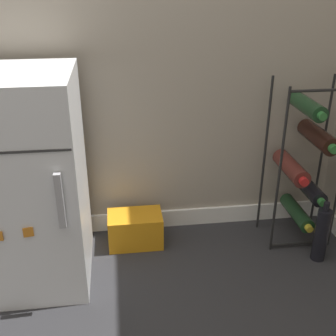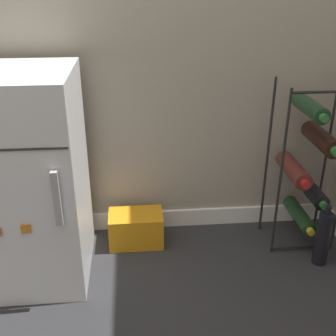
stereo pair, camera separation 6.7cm
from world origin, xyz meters
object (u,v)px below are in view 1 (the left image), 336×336
(mini_fridge, at_px, (12,183))
(soda_box, at_px, (135,229))
(loose_bottle_floor, at_px, (321,234))
(wine_rack, at_px, (304,162))

(mini_fridge, distance_m, soda_box, 0.63)
(loose_bottle_floor, bearing_deg, wine_rack, 100.53)
(mini_fridge, relative_size, wine_rack, 1.12)
(soda_box, bearing_deg, wine_rack, -2.91)
(mini_fridge, xyz_separation_m, loose_bottle_floor, (1.31, -0.07, -0.31))
(mini_fridge, distance_m, loose_bottle_floor, 1.35)
(soda_box, bearing_deg, mini_fridge, -161.81)
(wine_rack, distance_m, loose_bottle_floor, 0.33)
(mini_fridge, bearing_deg, wine_rack, 5.36)
(wine_rack, relative_size, loose_bottle_floor, 2.66)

